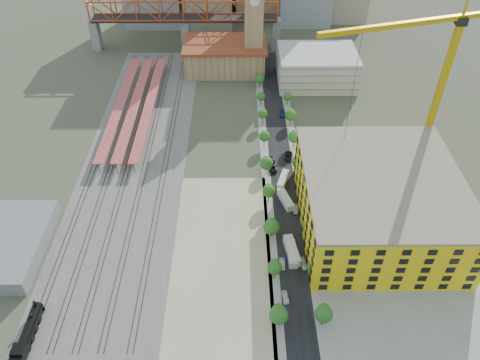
{
  "coord_description": "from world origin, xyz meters",
  "views": [
    {
      "loc": [
        0.67,
        -120.36,
        103.07
      ],
      "look_at": [
        1.37,
        -10.76,
        10.0
      ],
      "focal_mm": 35.0,
      "sensor_mm": 36.0,
      "label": 1
    }
  ],
  "objects_px": {
    "construction_building": "(378,201)",
    "site_trailer_c": "(286,200)",
    "site_trailer_a": "(292,251)",
    "site_trailer_d": "(283,180)",
    "locomotive": "(25,340)",
    "clock_tower": "(254,10)",
    "site_trailer_b": "(292,254)",
    "tower_crane": "(435,68)",
    "car_0": "(285,297)"
  },
  "relations": [
    {
      "from": "clock_tower",
      "to": "locomotive",
      "type": "height_order",
      "value": "clock_tower"
    },
    {
      "from": "construction_building",
      "to": "site_trailer_a",
      "type": "xyz_separation_m",
      "value": [
        -26.0,
        -11.92,
        -8.01
      ]
    },
    {
      "from": "locomotive",
      "to": "car_0",
      "type": "relative_size",
      "value": 5.4
    },
    {
      "from": "site_trailer_c",
      "to": "site_trailer_a",
      "type": "bearing_deg",
      "value": -107.91
    },
    {
      "from": "tower_crane",
      "to": "site_trailer_b",
      "type": "height_order",
      "value": "tower_crane"
    },
    {
      "from": "locomotive",
      "to": "site_trailer_c",
      "type": "height_order",
      "value": "locomotive"
    },
    {
      "from": "clock_tower",
      "to": "construction_building",
      "type": "height_order",
      "value": "clock_tower"
    },
    {
      "from": "car_0",
      "to": "construction_building",
      "type": "bearing_deg",
      "value": 36.99
    },
    {
      "from": "construction_building",
      "to": "site_trailer_d",
      "type": "height_order",
      "value": "construction_building"
    },
    {
      "from": "clock_tower",
      "to": "site_trailer_b",
      "type": "xyz_separation_m",
      "value": [
        8.0,
        -112.92,
        -27.45
      ]
    },
    {
      "from": "site_trailer_b",
      "to": "site_trailer_d",
      "type": "bearing_deg",
      "value": 89.59
    },
    {
      "from": "clock_tower",
      "to": "tower_crane",
      "type": "height_order",
      "value": "tower_crane"
    },
    {
      "from": "site_trailer_a",
      "to": "site_trailer_d",
      "type": "xyz_separation_m",
      "value": [
        0.0,
        31.52,
        -0.19
      ]
    },
    {
      "from": "tower_crane",
      "to": "site_trailer_d",
      "type": "bearing_deg",
      "value": -171.93
    },
    {
      "from": "locomotive",
      "to": "site_trailer_d",
      "type": "xyz_separation_m",
      "value": [
        66.0,
        59.69,
        -0.89
      ]
    },
    {
      "from": "construction_building",
      "to": "site_trailer_a",
      "type": "bearing_deg",
      "value": -155.37
    },
    {
      "from": "site_trailer_d",
      "to": "site_trailer_a",
      "type": "bearing_deg",
      "value": -72.14
    },
    {
      "from": "clock_tower",
      "to": "construction_building",
      "type": "xyz_separation_m",
      "value": [
        34.0,
        -99.99,
        -19.29
      ]
    },
    {
      "from": "site_trailer_c",
      "to": "site_trailer_d",
      "type": "height_order",
      "value": "site_trailer_c"
    },
    {
      "from": "site_trailer_c",
      "to": "construction_building",
      "type": "bearing_deg",
      "value": -38.21
    },
    {
      "from": "site_trailer_b",
      "to": "car_0",
      "type": "relative_size",
      "value": 2.18
    },
    {
      "from": "locomotive",
      "to": "site_trailer_c",
      "type": "bearing_deg",
      "value": 36.98
    },
    {
      "from": "locomotive",
      "to": "site_trailer_d",
      "type": "relative_size",
      "value": 2.54
    },
    {
      "from": "site_trailer_a",
      "to": "car_0",
      "type": "bearing_deg",
      "value": -110.14
    },
    {
      "from": "construction_building",
      "to": "site_trailer_c",
      "type": "height_order",
      "value": "construction_building"
    },
    {
      "from": "construction_building",
      "to": "car_0",
      "type": "height_order",
      "value": "construction_building"
    },
    {
      "from": "tower_crane",
      "to": "site_trailer_b",
      "type": "xyz_separation_m",
      "value": [
        -43.24,
        -38.66,
        -37.73
      ]
    },
    {
      "from": "clock_tower",
      "to": "site_trailer_d",
      "type": "relative_size",
      "value": 5.86
    },
    {
      "from": "tower_crane",
      "to": "site_trailer_a",
      "type": "height_order",
      "value": "tower_crane"
    },
    {
      "from": "car_0",
      "to": "site_trailer_b",
      "type": "bearing_deg",
      "value": 71.94
    },
    {
      "from": "site_trailer_d",
      "to": "construction_building",
      "type": "bearing_deg",
      "value": -19.15
    },
    {
      "from": "site_trailer_b",
      "to": "tower_crane",
      "type": "bearing_deg",
      "value": 41.4
    },
    {
      "from": "tower_crane",
      "to": "clock_tower",
      "type": "bearing_deg",
      "value": 124.6
    },
    {
      "from": "tower_crane",
      "to": "site_trailer_a",
      "type": "relative_size",
      "value": 6.15
    },
    {
      "from": "locomotive",
      "to": "site_trailer_c",
      "type": "distance_m",
      "value": 82.63
    },
    {
      "from": "clock_tower",
      "to": "site_trailer_b",
      "type": "height_order",
      "value": "clock_tower"
    },
    {
      "from": "locomotive",
      "to": "site_trailer_d",
      "type": "distance_m",
      "value": 88.99
    },
    {
      "from": "site_trailer_c",
      "to": "locomotive",
      "type": "bearing_deg",
      "value": -160.93
    },
    {
      "from": "locomotive",
      "to": "site_trailer_a",
      "type": "bearing_deg",
      "value": 23.11
    },
    {
      "from": "site_trailer_a",
      "to": "car_0",
      "type": "distance_m",
      "value": 15.67
    },
    {
      "from": "construction_building",
      "to": "car_0",
      "type": "relative_size",
      "value": 12.12
    },
    {
      "from": "site_trailer_c",
      "to": "car_0",
      "type": "distance_m",
      "value": 37.03
    },
    {
      "from": "site_trailer_d",
      "to": "car_0",
      "type": "bearing_deg",
      "value": -75.8
    },
    {
      "from": "construction_building",
      "to": "site_trailer_c",
      "type": "relative_size",
      "value": 5.57
    },
    {
      "from": "car_0",
      "to": "clock_tower",
      "type": "bearing_deg",
      "value": 85.99
    },
    {
      "from": "site_trailer_b",
      "to": "car_0",
      "type": "height_order",
      "value": "site_trailer_b"
    },
    {
      "from": "construction_building",
      "to": "site_trailer_d",
      "type": "bearing_deg",
      "value": 142.99
    },
    {
      "from": "car_0",
      "to": "locomotive",
      "type": "bearing_deg",
      "value": -174.77
    },
    {
      "from": "locomotive",
      "to": "clock_tower",
      "type": "bearing_deg",
      "value": 67.51
    },
    {
      "from": "construction_building",
      "to": "tower_crane",
      "type": "relative_size",
      "value": 0.8
    }
  ]
}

